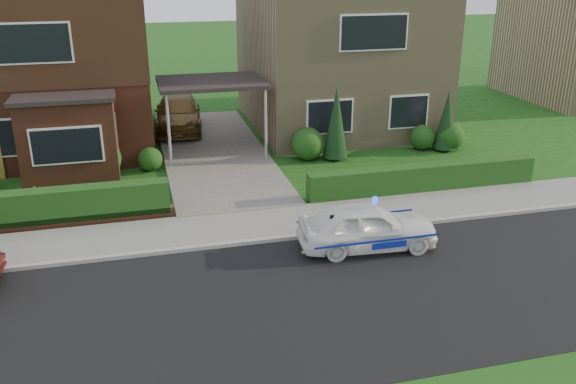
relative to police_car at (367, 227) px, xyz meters
name	(u,v)px	position (x,y,z in m)	size (l,w,h in m)	color
ground	(286,304)	(-2.64, -2.09, -0.60)	(120.00, 120.00, 0.00)	#154512
road	(286,304)	(-2.64, -2.09, -0.60)	(60.00, 6.00, 0.02)	black
kerb	(257,241)	(-2.64, 0.96, -0.54)	(60.00, 0.16, 0.12)	#9E9993
sidewalk	(249,225)	(-2.64, 2.01, -0.55)	(60.00, 2.00, 0.10)	slate
driveway	(214,152)	(-2.64, 8.91, -0.54)	(3.80, 12.00, 0.12)	#666059
house_left	(46,46)	(-8.43, 11.82, 3.21)	(7.50, 9.53, 7.25)	brown
house_right	(337,39)	(3.16, 11.91, 3.06)	(7.50, 8.06, 7.25)	#9D8760
carport_link	(211,84)	(-2.64, 8.87, 2.06)	(3.80, 3.00, 2.77)	black
dwarf_wall	(30,225)	(-8.44, 3.21, -0.42)	(7.70, 0.25, 0.36)	brown
hedge_left	(32,229)	(-8.44, 3.36, -0.60)	(7.50, 0.55, 0.90)	#183E13
hedge_right	(422,192)	(3.16, 3.26, -0.60)	(7.50, 0.55, 0.80)	#183E13
shrub_left_mid	(101,159)	(-6.64, 7.21, 0.06)	(1.32, 1.32, 1.32)	#183E13
shrub_left_near	(150,159)	(-5.04, 7.51, -0.18)	(0.84, 0.84, 0.84)	#183E13
shrub_right_near	(308,144)	(0.56, 7.31, 0.00)	(1.20, 1.20, 1.20)	#183E13
shrub_right_mid	(422,137)	(5.16, 7.41, -0.12)	(0.96, 0.96, 0.96)	#183E13
shrub_right_far	(450,136)	(6.16, 7.11, -0.06)	(1.08, 1.08, 1.08)	#183E13
conifer_a	(336,125)	(1.56, 7.11, 0.70)	(0.90, 0.90, 2.60)	black
conifer_b	(446,122)	(5.96, 7.11, 0.50)	(0.90, 0.90, 2.20)	black
police_car	(367,227)	(0.00, 0.00, 0.00)	(3.23, 3.61, 1.36)	white
driveway_car	(178,113)	(-3.64, 12.39, 0.18)	(1.86, 4.57, 1.33)	brown
potted_plant_a	(96,197)	(-6.75, 4.40, -0.21)	(0.40, 0.27, 0.77)	gray
potted_plant_b	(30,201)	(-8.56, 4.43, -0.17)	(0.47, 0.38, 0.86)	gray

